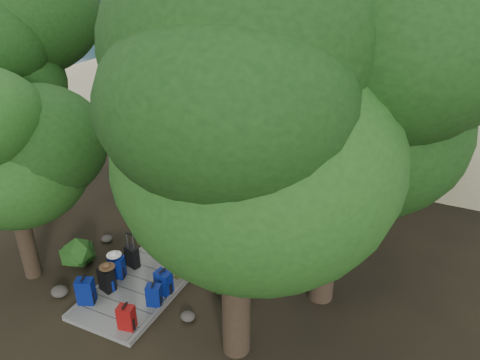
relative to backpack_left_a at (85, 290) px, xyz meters
The scene contains 51 objects.
ground 4.43m from the backpack_left_a, 79.59° to the left, with size 120.00×120.00×0.00m, color black.
sand_beach 20.35m from the backpack_left_a, 87.76° to the left, with size 40.00×22.00×0.02m, color #CFC38C.
water_bay 42.83m from the backpack_left_a, 136.78° to the left, with size 50.00×60.00×0.02m, color #284352.
distant_hill 65.39m from the backpack_left_a, 126.84° to the left, with size 32.00×16.00×12.00m, color black.
boardwalk 5.41m from the backpack_left_a, 81.51° to the left, with size 2.00×12.00×0.12m, color gray.
backpack_left_a is the anchor object (origin of this frame).
backpack_left_b 0.62m from the backpack_left_a, 76.71° to the left, with size 0.39×0.28×0.72m, color black, non-canonical shape.
backpack_left_c 1.15m from the backpack_left_a, 87.49° to the left, with size 0.38×0.27×0.70m, color navy, non-canonical shape.
backpack_right_a 1.47m from the backpack_left_a, 10.78° to the right, with size 0.38×0.27×0.67m, color #9C0910, non-canonical shape.
backpack_right_b 1.70m from the backpack_left_a, 22.54° to the left, with size 0.36×0.25×0.64m, color navy, non-canonical shape.
backpack_right_c 1.90m from the backpack_left_a, 36.73° to the left, with size 0.41×0.29×0.70m, color navy, non-canonical shape.
backpack_right_d 2.35m from the backpack_left_a, 52.66° to the left, with size 0.36×0.26×0.55m, color #3B3D1A, non-canonical shape.
duffel_right_khaki 2.62m from the backpack_left_a, 54.15° to the left, with size 0.41×0.62×0.41m, color brown, non-canonical shape.
duffel_right_black 2.98m from the backpack_left_a, 61.56° to the left, with size 0.49×0.78×0.49m, color black, non-canonical shape.
suitcase_on_boardwalk 1.70m from the backpack_left_a, 85.86° to the left, with size 0.39×0.22×0.61m, color black, non-canonical shape.
lone_suitcase_on_sand 12.36m from the backpack_left_a, 84.07° to the left, with size 0.42×0.24×0.67m, color black, non-canonical shape.
hat_brown 0.77m from the backpack_left_a, 71.77° to the left, with size 0.40×0.40×0.12m, color #51351E, non-canonical shape.
hat_white 1.19m from the backpack_left_a, 89.30° to the left, with size 0.40×0.40×0.13m, color silver, non-canonical shape.
kayak 14.40m from the backpack_left_a, 98.09° to the left, with size 0.72×3.28×0.33m, color red.
sun_lounger 15.62m from the backpack_left_a, 73.38° to the left, with size 0.64×1.99×0.64m, color silver, non-canonical shape.
tree_right_a 5.54m from the backpack_left_a, ahead, with size 5.25×5.25×8.74m, color black, non-canonical shape.
tree_right_b 7.05m from the backpack_left_a, 28.69° to the left, with size 4.93×4.93×8.80m, color black, non-canonical shape.
tree_right_c 8.51m from the backpack_left_a, 51.47° to the left, with size 4.86×4.86×8.41m, color black, non-canonical shape.
tree_right_d 12.01m from the backpack_left_a, 55.08° to the left, with size 6.28×6.28×11.51m, color black, non-canonical shape.
tree_right_e 12.77m from the backpack_left_a, 63.02° to the left, with size 5.48×5.48×9.87m, color black, non-canonical shape.
tree_right_f 16.24m from the backpack_left_a, 60.63° to the left, with size 5.32×5.32×9.50m, color black, non-canonical shape.
tree_left_a 3.43m from the backpack_left_a, behind, with size 3.74×3.74×6.23m, color black, non-canonical shape.
tree_left_b 6.57m from the backpack_left_a, 143.84° to the left, with size 4.77×4.77×8.58m, color black, non-canonical shape.
tree_left_c 9.07m from the backpack_left_a, 112.53° to the left, with size 4.01×4.01×6.97m, color black, non-canonical shape.
tree_back_a 19.75m from the backpack_left_a, 92.10° to the left, with size 4.82×4.82×8.33m, color black, non-canonical shape.
tree_back_b 21.16m from the backpack_left_a, 81.71° to the left, with size 5.15×5.15×9.19m, color black, non-canonical shape.
tree_back_c 20.25m from the backpack_left_a, 73.86° to the left, with size 4.50×4.50×8.11m, color black, non-canonical shape.
tree_back_d 20.31m from the backpack_left_a, 104.74° to the left, with size 5.15×5.15×8.58m, color black, non-canonical shape.
palm_right_a 11.33m from the backpack_left_a, 71.45° to the left, with size 4.93×4.93×8.40m, color #134714, non-canonical shape.
palm_right_b 16.99m from the backpack_left_a, 71.17° to the left, with size 4.50×4.50×8.70m, color #134714, non-canonical shape.
palm_right_c 17.06m from the backpack_left_a, 77.97° to the left, with size 4.12×4.12×6.56m, color #134714, non-canonical shape.
palm_left_a 11.90m from the backpack_left_a, 107.13° to the left, with size 4.77×4.77×7.60m, color #134714, non-canonical shape.
rock_left_a 1.00m from the backpack_left_a, behind, with size 0.45×0.41×0.25m, color #4C473F, non-canonical shape.
rock_left_b 2.90m from the backpack_left_a, 120.21° to the left, with size 0.35×0.31×0.19m, color #4C473F, non-canonical shape.
rock_left_c 4.57m from the backpack_left_a, 102.21° to the left, with size 0.51×0.46×0.28m, color #4C473F, non-canonical shape.
rock_left_d 7.20m from the backpack_left_a, 102.57° to the left, with size 0.28×0.25×0.15m, color #4C473F, non-canonical shape.
rock_right_a 2.62m from the backpack_left_a, 14.58° to the left, with size 0.37×0.33×0.20m, color #4C473F, non-canonical shape.
rock_right_b 4.85m from the backpack_left_a, 40.16° to the left, with size 0.46×0.41×0.25m, color #4C473F, non-canonical shape.
rock_right_c 6.71m from the backpack_left_a, 69.93° to the left, with size 0.33×0.30×0.18m, color #4C473F, non-canonical shape.
rock_right_d 9.43m from the backpack_left_a, 67.66° to the left, with size 0.57×0.51×0.31m, color #4C473F, non-canonical shape.
shrub_left_a 1.75m from the backpack_left_a, 135.87° to the left, with size 1.00×1.00×0.90m, color #1D4615, non-canonical shape.
shrub_left_b 5.18m from the backpack_left_a, 104.20° to the left, with size 0.94×0.94×0.84m, color #1D4615, non-canonical shape.
shrub_left_c 8.88m from the backpack_left_a, 101.87° to the left, with size 1.36×1.36×1.22m, color #1D4615, non-canonical shape.
shrub_right_a 3.59m from the backpack_left_a, 34.08° to the left, with size 0.92×0.92×0.83m, color #1D4615, non-canonical shape.
shrub_right_b 7.49m from the backpack_left_a, 63.77° to the left, with size 1.29×1.29×1.16m, color #1D4615, non-canonical shape.
shrub_right_c 10.61m from the backpack_left_a, 74.88° to the left, with size 0.74×0.74×0.66m, color #1D4615, non-canonical shape.
Camera 1 is at (6.50, -10.90, 8.08)m, focal length 35.00 mm.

